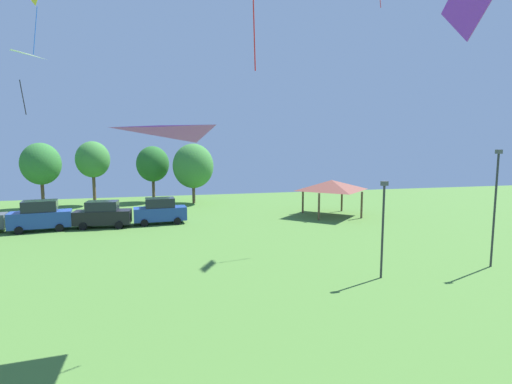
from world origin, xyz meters
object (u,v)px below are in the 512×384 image
(kite_flying_6, at_px, (197,172))
(park_pavilion, at_px, (332,185))
(treeline_tree_3, at_px, (153,164))
(light_post_2, at_px, (383,223))
(parked_car_second_from_left, at_px, (40,216))
(treeline_tree_4, at_px, (193,166))
(treeline_tree_2, at_px, (93,160))
(kite_flying_5, at_px, (11,65))
(treeline_tree_1, at_px, (41,164))
(parked_car_rightmost_in_row, at_px, (160,211))
(kite_flying_9, at_px, (468,2))
(parked_car_third_from_left, at_px, (103,214))
(light_post_1, at_px, (495,202))

(kite_flying_6, height_order, park_pavilion, kite_flying_6)
(treeline_tree_3, bearing_deg, light_post_2, -69.60)
(parked_car_second_from_left, distance_m, treeline_tree_3, 17.95)
(treeline_tree_4, bearing_deg, treeline_tree_2, 172.32)
(kite_flying_5, bearing_deg, treeline_tree_1, 101.64)
(parked_car_rightmost_in_row, height_order, park_pavilion, park_pavilion)
(kite_flying_5, xyz_separation_m, light_post_2, (19.27, -6.67, -8.53))
(parked_car_second_from_left, relative_size, parked_car_rightmost_in_row, 1.05)
(kite_flying_5, distance_m, kite_flying_6, 14.13)
(kite_flying_9, distance_m, light_post_2, 12.02)
(kite_flying_9, xyz_separation_m, light_post_2, (2.67, 8.28, -8.30))
(parked_car_rightmost_in_row, relative_size, treeline_tree_3, 0.68)
(kite_flying_5, xyz_separation_m, parked_car_third_from_left, (2.99, 10.88, -10.40))
(kite_flying_5, distance_m, parked_car_second_from_left, 14.98)
(treeline_tree_3, bearing_deg, treeline_tree_2, -171.20)
(kite_flying_6, bearing_deg, parked_car_rightmost_in_row, 93.83)
(park_pavilion, relative_size, light_post_1, 0.84)
(light_post_2, xyz_separation_m, treeline_tree_3, (-12.09, 32.52, 1.70))
(park_pavilion, relative_size, treeline_tree_4, 0.80)
(parked_car_rightmost_in_row, bearing_deg, kite_flying_9, -74.92)
(treeline_tree_3, relative_size, treeline_tree_4, 0.96)
(parked_car_third_from_left, xyz_separation_m, light_post_2, (16.27, -17.55, 1.87))
(treeline_tree_1, relative_size, treeline_tree_2, 0.98)
(parked_car_third_from_left, bearing_deg, kite_flying_9, -58.25)
(kite_flying_9, height_order, park_pavilion, kite_flying_9)
(treeline_tree_2, distance_m, treeline_tree_4, 11.67)
(kite_flying_6, xyz_separation_m, light_post_2, (10.05, 2.53, -3.05))
(kite_flying_5, relative_size, light_post_1, 0.44)
(kite_flying_9, bearing_deg, kite_flying_6, 142.10)
(park_pavilion, xyz_separation_m, treeline_tree_4, (-12.72, 11.72, 1.47))
(park_pavilion, xyz_separation_m, treeline_tree_1, (-29.47, 11.92, 1.91))
(kite_flying_5, relative_size, parked_car_rightmost_in_row, 0.64)
(park_pavilion, xyz_separation_m, light_post_2, (-5.37, -18.19, -0.06))
(kite_flying_9, bearing_deg, parked_car_second_from_left, 125.70)
(treeline_tree_4, bearing_deg, parked_car_second_from_left, -137.74)
(light_post_1, relative_size, treeline_tree_3, 0.99)
(kite_flying_5, height_order, kite_flying_6, kite_flying_5)
(kite_flying_6, xyz_separation_m, parked_car_rightmost_in_row, (-1.38, 20.58, -4.91))
(parked_car_rightmost_in_row, xyz_separation_m, treeline_tree_1, (-12.67, 12.06, 3.83))
(kite_flying_6, distance_m, light_post_1, 17.79)
(kite_flying_6, bearing_deg, light_post_2, 14.16)
(treeline_tree_4, bearing_deg, treeline_tree_1, 179.33)
(kite_flying_6, relative_size, treeline_tree_1, 0.55)
(kite_flying_6, relative_size, treeline_tree_2, 0.54)
(light_post_2, xyz_separation_m, treeline_tree_4, (-7.34, 29.91, 1.53))
(treeline_tree_4, bearing_deg, parked_car_rightmost_in_row, -108.98)
(parked_car_third_from_left, distance_m, treeline_tree_4, 15.62)
(parked_car_third_from_left, bearing_deg, treeline_tree_4, 58.13)
(parked_car_rightmost_in_row, relative_size, treeline_tree_2, 0.63)
(parked_car_rightmost_in_row, bearing_deg, treeline_tree_1, 133.08)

